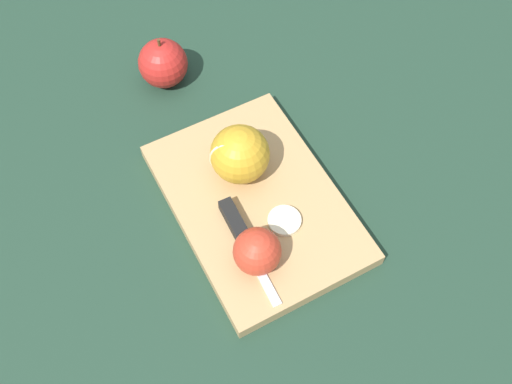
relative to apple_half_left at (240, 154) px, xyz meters
The scene contains 7 objects.
ground_plane 0.09m from the apple_half_left, ahead, with size 4.00×4.00×0.00m, color #1E3828.
cutting_board 0.08m from the apple_half_left, ahead, with size 0.35×0.26×0.02m.
apple_half_left is the anchor object (origin of this frame).
apple_half_right 0.15m from the apple_half_left, 23.60° to the right, with size 0.07×0.07×0.07m.
knife 0.11m from the apple_half_left, 34.04° to the right, with size 0.17×0.04×0.02m.
apple_slice 0.12m from the apple_half_left, ahead, with size 0.05×0.05×0.01m.
apple_whole 0.24m from the apple_half_left, behind, with size 0.08×0.08×0.09m.
Camera 1 is at (0.37, -0.24, 0.78)m, focal length 42.00 mm.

